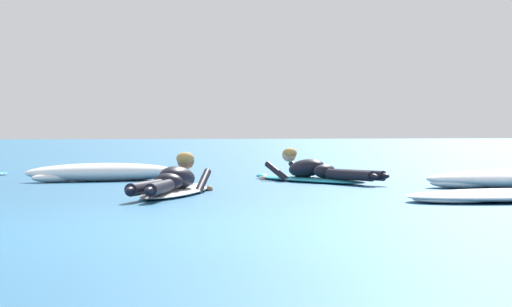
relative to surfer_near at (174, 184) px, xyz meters
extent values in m
plane|color=#235B84|center=(-0.43, 6.18, -0.14)|extent=(120.00, 120.00, 0.00)
ellipsoid|color=white|center=(0.04, 0.10, -0.10)|extent=(1.36, 2.35, 0.07)
ellipsoid|color=white|center=(0.46, 1.13, -0.09)|extent=(0.25, 0.26, 0.06)
ellipsoid|color=black|center=(0.06, 0.14, 0.06)|extent=(0.63, 0.78, 0.35)
ellipsoid|color=black|center=(-0.09, -0.22, 0.03)|extent=(0.42, 0.39, 0.20)
cylinder|color=black|center=(-0.39, -0.74, 0.00)|extent=(0.51, 0.85, 0.14)
ellipsoid|color=black|center=(-0.58, -1.14, 0.00)|extent=(0.18, 0.24, 0.08)
cylinder|color=black|center=(-0.24, -0.80, 0.00)|extent=(0.42, 0.88, 0.14)
ellipsoid|color=black|center=(-0.38, -1.21, 0.00)|extent=(0.18, 0.24, 0.08)
cylinder|color=black|center=(0.00, 0.58, -0.02)|extent=(0.30, 0.57, 0.33)
sphere|color=#8C6647|center=(0.14, 0.92, -0.12)|extent=(0.09, 0.09, 0.09)
cylinder|color=black|center=(0.40, 0.39, -0.02)|extent=(0.30, 0.57, 0.33)
sphere|color=#8C6647|center=(0.53, 0.72, -0.12)|extent=(0.09, 0.09, 0.09)
sphere|color=#8C6647|center=(0.21, 0.51, 0.25)|extent=(0.21, 0.21, 0.21)
ellipsoid|color=#AD894C|center=(0.20, 0.50, 0.28)|extent=(0.28, 0.27, 0.16)
ellipsoid|color=#2DB2D1|center=(2.27, 2.44, -0.10)|extent=(1.48, 2.37, 0.07)
ellipsoid|color=#2DB2D1|center=(1.80, 3.46, -0.09)|extent=(0.26, 0.26, 0.06)
ellipsoid|color=black|center=(2.25, 2.48, 0.06)|extent=(0.66, 0.81, 0.35)
ellipsoid|color=black|center=(2.42, 2.11, 0.03)|extent=(0.43, 0.40, 0.20)
cylinder|color=black|center=(2.61, 1.52, 0.00)|extent=(0.47, 0.93, 0.14)
ellipsoid|color=black|center=(2.78, 1.08, 0.00)|extent=(0.18, 0.24, 0.08)
cylinder|color=black|center=(2.75, 1.58, 0.00)|extent=(0.57, 0.89, 0.14)
ellipsoid|color=black|center=(2.97, 1.17, 0.00)|extent=(0.18, 0.24, 0.08)
cylinder|color=black|center=(1.89, 2.74, -0.02)|extent=(0.33, 0.57, 0.34)
sphere|color=tan|center=(1.72, 3.09, -0.12)|extent=(0.09, 0.09, 0.09)
cylinder|color=black|center=(2.29, 2.91, -0.02)|extent=(0.33, 0.57, 0.34)
sphere|color=tan|center=(2.14, 3.24, -0.12)|extent=(0.09, 0.09, 0.09)
sphere|color=tan|center=(2.08, 2.86, 0.25)|extent=(0.21, 0.21, 0.21)
ellipsoid|color=#AD894C|center=(2.08, 2.84, 0.28)|extent=(0.28, 0.27, 0.16)
ellipsoid|color=white|center=(3.38, -1.58, -0.07)|extent=(2.31, 1.15, 0.13)
ellipsoid|color=white|center=(2.71, -1.72, -0.10)|extent=(0.92, 0.71, 0.07)
ellipsoid|color=white|center=(-0.68, 3.20, 0.00)|extent=(2.32, 0.95, 0.27)
ellipsoid|color=white|center=(-0.14, 3.38, -0.04)|extent=(0.84, 0.37, 0.19)
ellipsoid|color=white|center=(-1.34, 3.03, -0.06)|extent=(0.85, 0.65, 0.15)
ellipsoid|color=white|center=(4.48, 0.50, -0.02)|extent=(2.33, 1.25, 0.24)
ellipsoid|color=white|center=(3.82, 0.55, -0.07)|extent=(0.89, 0.67, 0.13)
camera|label=1|loc=(-1.28, -10.94, 0.63)|focal=66.44mm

